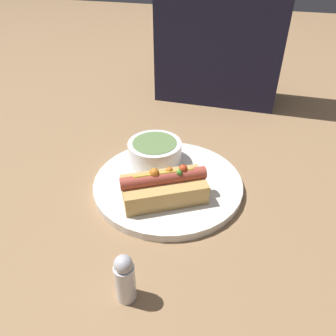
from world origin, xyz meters
TOP-DOWN VIEW (x-y plane):
  - ground_plane at (0.00, 0.00)m, footprint 4.00×4.00m
  - dinner_plate at (0.00, 0.00)m, footprint 0.30×0.30m
  - hot_dog at (0.01, -0.05)m, footprint 0.17×0.14m
  - soup_bowl at (-0.05, 0.06)m, footprint 0.11×0.11m
  - spoon at (-0.07, 0.03)m, footprint 0.10×0.14m
  - salt_shaker at (0.01, -0.25)m, footprint 0.03×0.03m
  - seated_diner at (0.02, 0.47)m, footprint 0.35×0.16m

SIDE VIEW (x-z plane):
  - ground_plane at x=0.00m, z-range 0.00..0.00m
  - dinner_plate at x=0.00m, z-range 0.00..0.02m
  - spoon at x=-0.07m, z-range 0.02..0.02m
  - hot_dog at x=0.01m, z-range 0.01..0.07m
  - salt_shaker at x=0.01m, z-range 0.00..0.08m
  - soup_bowl at x=-0.05m, z-range 0.02..0.07m
  - seated_diner at x=0.02m, z-range -0.04..0.46m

